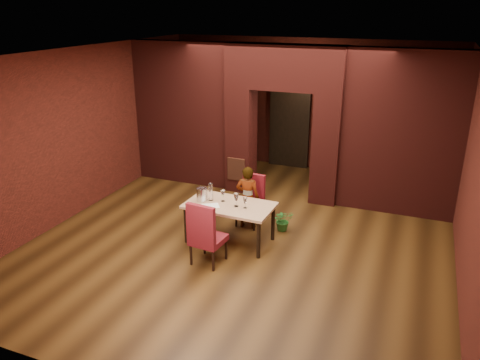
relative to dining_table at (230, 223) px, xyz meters
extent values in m
plane|color=#472C11|center=(0.20, 0.43, -0.35)|extent=(8.00, 8.00, 0.00)
cube|color=silver|center=(0.20, 0.43, 2.85)|extent=(7.00, 8.00, 0.04)
cube|color=maroon|center=(0.20, 4.43, 1.25)|extent=(7.00, 0.04, 3.20)
cube|color=maroon|center=(0.20, -3.57, 1.25)|extent=(7.00, 0.04, 3.20)
cube|color=maroon|center=(-3.30, 0.43, 1.25)|extent=(0.04, 8.00, 3.20)
cube|color=maroon|center=(3.70, 0.43, 1.25)|extent=(0.04, 8.00, 3.20)
cube|color=maroon|center=(-0.75, 2.43, 0.80)|extent=(0.55, 0.55, 2.30)
cube|color=maroon|center=(1.15, 2.43, 0.80)|extent=(0.55, 0.55, 2.30)
cube|color=maroon|center=(0.20, 2.43, 2.40)|extent=(2.45, 0.55, 0.90)
cube|color=maroon|center=(-2.16, 2.43, 1.25)|extent=(2.28, 0.35, 3.20)
cube|color=maroon|center=(2.57, 2.43, 1.25)|extent=(2.28, 0.35, 3.20)
cube|color=brown|center=(-0.75, 2.13, 0.20)|extent=(0.40, 0.03, 0.50)
cube|color=black|center=(-0.20, 4.37, 0.70)|extent=(0.90, 0.08, 2.10)
cube|color=black|center=(-0.20, 4.33, 0.70)|extent=(1.02, 0.04, 2.22)
cube|color=tan|center=(0.00, 0.00, 0.00)|extent=(1.53, 0.90, 0.71)
cube|color=maroon|center=(0.09, 0.74, 0.13)|extent=(0.48, 0.48, 0.97)
cube|color=maroon|center=(-0.04, -0.79, 0.19)|extent=(0.54, 0.54, 1.08)
imported|color=silver|center=(0.09, 0.64, 0.25)|extent=(0.46, 0.33, 1.20)
cube|color=white|center=(-0.28, -0.19, 0.36)|extent=(0.36, 0.34, 0.00)
cylinder|color=silver|center=(-0.50, -0.04, 0.47)|extent=(0.19, 0.19, 0.24)
cylinder|color=white|center=(-0.37, 0.04, 0.52)|extent=(0.08, 0.08, 0.33)
imported|color=#286825|center=(0.75, 0.75, -0.15)|extent=(0.47, 0.46, 0.40)
camera|label=1|loc=(2.90, -6.79, 3.60)|focal=35.00mm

